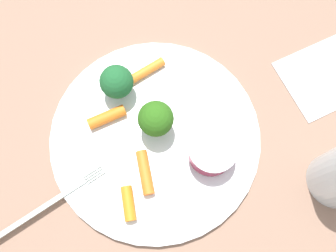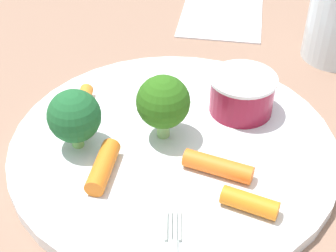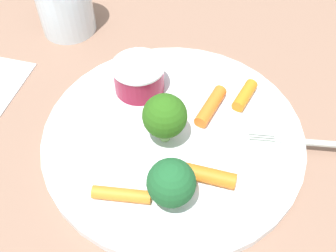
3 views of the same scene
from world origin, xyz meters
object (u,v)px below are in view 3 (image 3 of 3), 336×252
at_px(carrot_stick_3, 209,176).
at_px(carrot_stick_1, 245,95).
at_px(fork, 333,144).
at_px(sauce_cup, 139,77).
at_px(carrot_stick_0, 211,106).
at_px(carrot_stick_2, 122,195).
at_px(broccoli_floret_1, 171,183).
at_px(broccoli_floret_0, 165,116).
at_px(plate, 173,136).

bearing_deg(carrot_stick_3, carrot_stick_1, -121.24).
distance_m(carrot_stick_1, fork, 0.11).
relative_size(sauce_cup, carrot_stick_0, 1.08).
relative_size(carrot_stick_1, carrot_stick_2, 0.77).
bearing_deg(carrot_stick_0, carrot_stick_3, 77.89).
height_order(broccoli_floret_1, carrot_stick_1, broccoli_floret_1).
bearing_deg(carrot_stick_2, carrot_stick_3, -174.05).
bearing_deg(broccoli_floret_1, broccoli_floret_0, -92.57).
bearing_deg(fork, broccoli_floret_1, 13.30).
relative_size(carrot_stick_1, fork, 0.24).
height_order(carrot_stick_1, carrot_stick_3, carrot_stick_3).
relative_size(plate, broccoli_floret_0, 4.76).
distance_m(sauce_cup, fork, 0.23).
height_order(carrot_stick_0, carrot_stick_2, carrot_stick_0).
distance_m(sauce_cup, broccoli_floret_0, 0.08).
distance_m(broccoli_floret_1, carrot_stick_2, 0.05).
relative_size(broccoli_floret_0, carrot_stick_1, 1.39).
bearing_deg(broccoli_floret_1, carrot_stick_1, -130.57).
relative_size(carrot_stick_3, fork, 0.29).
bearing_deg(broccoli_floret_1, sauce_cup, -83.56).
xyz_separation_m(broccoli_floret_0, carrot_stick_1, (-0.10, -0.05, -0.03)).
relative_size(broccoli_floret_1, carrot_stick_0, 0.96).
distance_m(carrot_stick_1, carrot_stick_3, 0.12).
bearing_deg(fork, broccoli_floret_0, -10.41).
distance_m(plate, broccoli_floret_0, 0.04).
bearing_deg(fork, carrot_stick_1, -44.86).
bearing_deg(sauce_cup, plate, 113.03).
height_order(carrot_stick_0, carrot_stick_1, same).
xyz_separation_m(plate, carrot_stick_2, (0.06, 0.07, 0.01)).
xyz_separation_m(broccoli_floret_1, carrot_stick_2, (0.05, -0.01, -0.03)).
relative_size(carrot_stick_0, carrot_stick_1, 1.32).
bearing_deg(broccoli_floret_1, plate, -99.34).
bearing_deg(plate, carrot_stick_2, 50.69).
xyz_separation_m(plate, sauce_cup, (0.03, -0.07, 0.02)).
bearing_deg(carrot_stick_0, broccoli_floret_1, 61.02).
height_order(plate, carrot_stick_0, carrot_stick_0).
height_order(carrot_stick_1, fork, carrot_stick_1).
height_order(broccoli_floret_0, carrot_stick_0, broccoli_floret_0).
xyz_separation_m(broccoli_floret_0, carrot_stick_3, (-0.04, 0.06, -0.03)).
bearing_deg(carrot_stick_2, plate, -129.31).
bearing_deg(carrot_stick_2, sauce_cup, -101.35).
xyz_separation_m(plate, carrot_stick_1, (-0.09, -0.04, 0.01)).
bearing_deg(plate, carrot_stick_0, -150.42).
relative_size(broccoli_floret_1, carrot_stick_1, 1.26).
relative_size(carrot_stick_0, carrot_stick_2, 1.01).
xyz_separation_m(carrot_stick_3, fork, (-0.14, -0.03, -0.01)).
height_order(sauce_cup, carrot_stick_1, sauce_cup).
relative_size(carrot_stick_0, carrot_stick_3, 1.09).
bearing_deg(carrot_stick_3, sauce_cup, -67.14).
relative_size(broccoli_floret_0, fork, 0.33).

